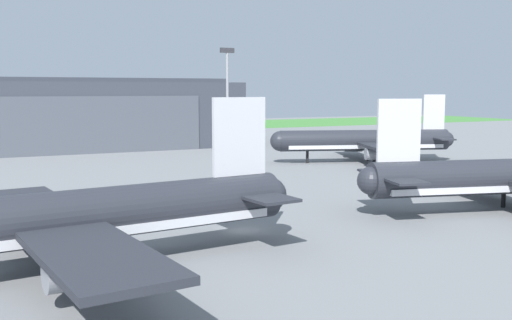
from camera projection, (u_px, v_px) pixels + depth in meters
name	position (u px, v px, depth m)	size (l,w,h in m)	color
ground_plane	(242.00, 231.00, 62.22)	(440.00, 440.00, 0.00)	slate
grass_field_strip	(44.00, 130.00, 219.98)	(440.00, 56.00, 0.08)	#46883C
maintenance_hangar	(15.00, 116.00, 144.76)	(108.71, 34.34, 17.75)	#383D47
airliner_far_left	(364.00, 141.00, 120.74)	(36.44, 33.22, 13.74)	#282B33
airliner_near_left	(44.00, 222.00, 47.06)	(46.41, 37.96, 14.00)	#282B33
apron_light_mast	(227.00, 103.00, 98.35)	(2.40, 0.50, 21.52)	#99999E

